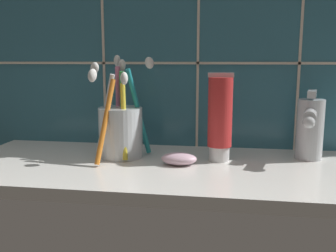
{
  "coord_description": "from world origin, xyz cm",
  "views": [
    {
      "loc": [
        7.64,
        -62.04,
        19.85
      ],
      "look_at": [
        -2.15,
        1.51,
        8.46
      ],
      "focal_mm": 40.0,
      "sensor_mm": 36.0,
      "label": 1
    }
  ],
  "objects_px": {
    "sink_faucet": "(310,127)",
    "toothbrush_cup": "(120,128)",
    "soap_bar": "(178,159)",
    "toothpaste_tube": "(220,118)"
  },
  "relations": [
    {
      "from": "toothpaste_tube",
      "to": "soap_bar",
      "type": "distance_m",
      "value": 0.1
    },
    {
      "from": "toothpaste_tube",
      "to": "sink_faucet",
      "type": "relative_size",
      "value": 1.25
    },
    {
      "from": "soap_bar",
      "to": "toothbrush_cup",
      "type": "bearing_deg",
      "value": 160.31
    },
    {
      "from": "toothpaste_tube",
      "to": "soap_bar",
      "type": "xyz_separation_m",
      "value": [
        -0.07,
        -0.04,
        -0.07
      ]
    },
    {
      "from": "toothbrush_cup",
      "to": "soap_bar",
      "type": "distance_m",
      "value": 0.13
    },
    {
      "from": "toothbrush_cup",
      "to": "soap_bar",
      "type": "xyz_separation_m",
      "value": [
        0.11,
        -0.04,
        -0.04
      ]
    },
    {
      "from": "sink_faucet",
      "to": "toothbrush_cup",
      "type": "bearing_deg",
      "value": -70.29
    },
    {
      "from": "toothbrush_cup",
      "to": "toothpaste_tube",
      "type": "xyz_separation_m",
      "value": [
        0.18,
        0.0,
        0.02
      ]
    },
    {
      "from": "toothbrush_cup",
      "to": "sink_faucet",
      "type": "relative_size",
      "value": 1.51
    },
    {
      "from": "sink_faucet",
      "to": "soap_bar",
      "type": "distance_m",
      "value": 0.25
    }
  ]
}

